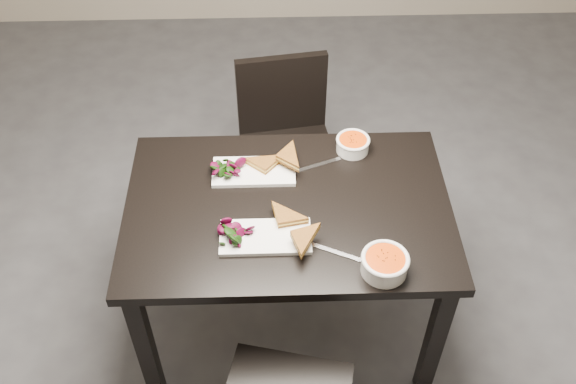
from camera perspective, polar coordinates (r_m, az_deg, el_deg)
The scene contains 13 objects.
ground at distance 3.03m, azimuth 3.79°, elevation -9.46°, with size 5.00×5.00×0.00m, color #47474C.
table at distance 2.45m, azimuth 0.00°, elevation -2.77°, with size 1.20×0.80×0.75m.
chair_far at distance 3.07m, azimuth -0.17°, elevation 4.93°, with size 0.48×0.48×0.85m.
plate_near at distance 2.26m, azimuth -2.00°, elevation -3.97°, with size 0.32×0.16×0.02m, color white.
sandwich_near at distance 2.25m, azimuth -0.37°, elevation -3.09°, with size 0.16×0.12×0.05m, color #9D6421, non-canonical shape.
salad_near at distance 2.25m, azimuth -4.58°, elevation -3.53°, with size 0.10×0.09×0.04m, color black, non-canonical shape.
soup_bowl_near at distance 2.17m, azimuth 8.51°, elevation -6.21°, with size 0.16×0.16×0.07m.
cutlery_near at distance 2.23m, azimuth 4.27°, elevation -5.31°, with size 0.18×0.02×0.00m, color silver.
plate_far at distance 2.49m, azimuth -3.02°, elevation 1.81°, with size 0.32×0.16×0.02m, color white.
sandwich_far at distance 2.46m, azimuth -1.54°, elevation 2.17°, with size 0.16×0.12×0.05m, color #9D6421, non-canonical shape.
salad_far at distance 2.48m, azimuth -5.36°, elevation 2.25°, with size 0.10×0.09×0.04m, color black, non-canonical shape.
soup_bowl_far at distance 2.58m, azimuth 5.72°, elevation 4.26°, with size 0.13×0.13×0.06m.
cutlery_far at distance 2.53m, azimuth 2.79°, elevation 2.43°, with size 0.18×0.02×0.00m, color silver.
Camera 1 is at (-0.25, -1.73, 2.48)m, focal length 40.42 mm.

